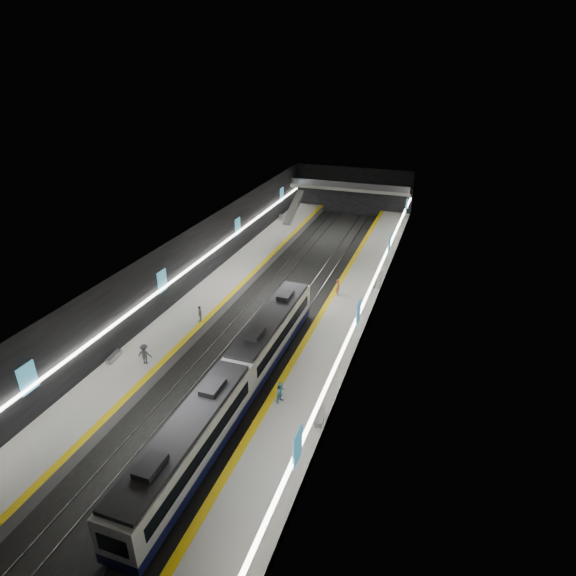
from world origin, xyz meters
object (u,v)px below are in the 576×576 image
at_px(passenger_right_b, 281,392).
at_px(train, 237,379).
at_px(bench_right_far, 374,283).
at_px(passenger_right_a, 338,287).
at_px(passenger_left_b, 145,354).
at_px(escalator, 294,207).
at_px(bench_left_far, 281,217).
at_px(bench_right_near, 320,417).
at_px(passenger_left_a, 200,314).
at_px(bench_left_near, 114,357).

bearing_deg(passenger_right_b, train, 112.02).
distance_m(bench_right_far, passenger_right_a, 5.13).
bearing_deg(passenger_left_b, passenger_right_b, 165.56).
relative_size(escalator, bench_right_far, 3.92).
distance_m(escalator, bench_left_far, 2.68).
xyz_separation_m(bench_right_far, passenger_right_a, (-3.29, -3.88, 0.67)).
height_order(bench_right_near, passenger_right_b, passenger_right_b).
bearing_deg(passenger_right_b, escalator, 39.52).
relative_size(bench_left_far, passenger_right_b, 1.12).
height_order(passenger_right_a, passenger_left_a, passenger_right_a).
bearing_deg(passenger_left_a, bench_left_far, 162.42).
bearing_deg(passenger_right_b, bench_left_far, 42.16).
xyz_separation_m(bench_right_near, passenger_left_b, (-16.00, 1.86, 0.71)).
bearing_deg(passenger_right_b, bench_left_near, 110.05).
xyz_separation_m(passenger_right_a, passenger_right_b, (0.32, -19.09, -0.06)).
distance_m(bench_left_near, bench_left_far, 42.29).
xyz_separation_m(train, bench_left_far, (-12.00, 42.84, -0.96)).
height_order(passenger_left_a, passenger_left_b, passenger_left_b).
distance_m(bench_right_far, passenger_right_b, 23.16).
bearing_deg(escalator, bench_left_far, -162.21).
relative_size(escalator, passenger_right_b, 4.62).
xyz_separation_m(passenger_right_b, passenger_left_b, (-12.66, 0.91, 0.07)).
distance_m(escalator, bench_right_far, 26.46).
relative_size(bench_left_far, passenger_right_a, 1.05).
bearing_deg(train, bench_right_near, -7.76).
bearing_deg(escalator, passenger_right_a, -61.34).
xyz_separation_m(train, passenger_right_b, (3.66, -0.00, -0.33)).
bearing_deg(escalator, bench_right_far, -50.99).
height_order(train, passenger_left_b, train).
bearing_deg(bench_left_near, passenger_right_a, 45.17).
bearing_deg(bench_left_near, train, -7.85).
xyz_separation_m(bench_right_near, passenger_right_a, (-3.66, 20.04, 0.69)).
bearing_deg(passenger_left_a, escalator, 159.01).
bearing_deg(bench_left_far, bench_left_near, -110.25).
relative_size(bench_right_near, passenger_right_b, 1.10).
height_order(train, passenger_left_a, train).
height_order(bench_left_far, bench_right_far, bench_right_far).
bearing_deg(passenger_left_a, bench_right_near, 32.76).
bearing_deg(bench_right_near, train, 163.68).
bearing_deg(escalator, bench_right_near, -69.06).
distance_m(train, passenger_right_b, 3.67).
bearing_deg(passenger_left_a, passenger_right_a, 107.52).
height_order(train, bench_left_far, train).
distance_m(escalator, passenger_left_b, 42.60).
relative_size(escalator, bench_right_near, 4.21).
height_order(train, passenger_right_b, train).
xyz_separation_m(escalator, bench_left_near, (-2.00, -42.93, -1.68)).
relative_size(bench_left_near, passenger_right_a, 1.00).
distance_m(bench_left_near, bench_right_far, 29.14).
distance_m(train, passenger_right_a, 19.37).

